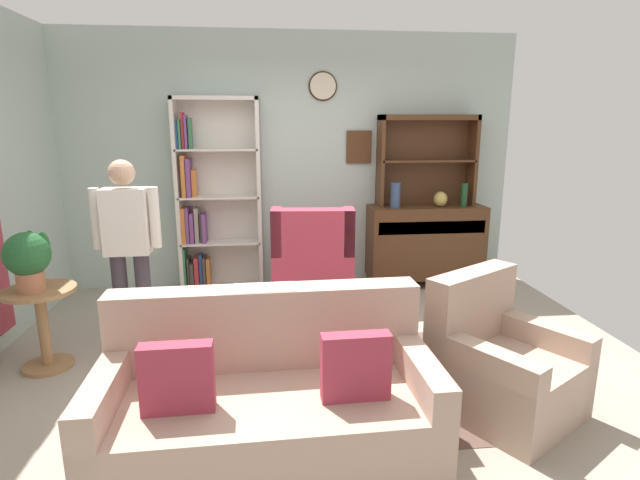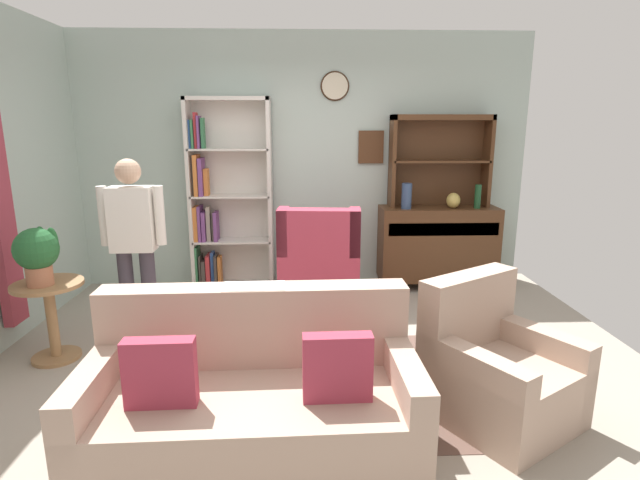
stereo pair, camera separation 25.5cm
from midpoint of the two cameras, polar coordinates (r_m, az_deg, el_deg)
name	(u,v)px [view 2 (the right image)]	position (r m, az deg, el deg)	size (l,w,h in m)	color
ground_plane	(308,366)	(3.96, 0.53, -14.35)	(5.40, 4.60, 0.02)	#9E9384
wall_back	(305,162)	(5.65, -0.45, 9.00)	(5.00, 0.09, 2.80)	#ADC1B7
area_rug	(337,384)	(3.71, 3.98, -16.22)	(2.21, 1.61, 0.01)	brown
bookshelf	(223,202)	(5.56, -9.77, 4.37)	(0.90, 0.30, 2.10)	silver
sideboard	(437,243)	(5.77, 14.60, -0.36)	(1.30, 0.45, 0.92)	#4C2D19
sideboard_hutch	(440,148)	(5.73, 14.90, 10.16)	(1.10, 0.26, 1.00)	#4C2D19
vase_tall	(407,196)	(5.49, 11.25, 4.98)	(0.11, 0.11, 0.28)	#33476B
vase_round	(453,200)	(5.66, 16.34, 4.38)	(0.15, 0.15, 0.17)	tan
bottle_wine	(478,196)	(5.72, 18.92, 4.76)	(0.07, 0.07, 0.26)	#194223
couch_floral	(254,402)	(2.91, -5.02, -18.12)	(1.82, 0.89, 0.90)	tan
armchair_floral	(496,374)	(3.46, 21.69, -14.12)	(1.05, 1.06, 0.88)	tan
wingback_chair	(320,271)	(4.96, 1.45, -3.66)	(0.84, 0.86, 1.05)	#A33347
plant_stand	(51,312)	(4.37, -27.08, -7.43)	(0.52, 0.52, 0.63)	#997047
potted_plant_large	(37,252)	(4.20, -28.28, -1.25)	(0.32, 0.32, 0.44)	#AD6B4C
person_reading	(134,240)	(4.24, -19.03, 0.00)	(0.52, 0.21, 1.56)	#38333D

